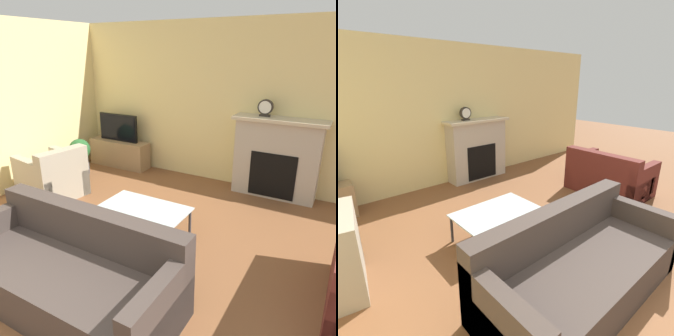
# 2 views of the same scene
# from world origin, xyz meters

# --- Properties ---
(wall_back) EXTENTS (8.99, 0.06, 2.70)m
(wall_back) POSITION_xyz_m (0.00, 4.50, 1.35)
(wall_back) COLOR beige
(wall_back) RESTS_ON ground_plane
(fireplace) EXTENTS (1.38, 0.41, 1.26)m
(fireplace) POSITION_xyz_m (0.80, 4.29, 0.66)
(fireplace) COLOR #B2A899
(fireplace) RESTS_ON ground_plane
(tv_stand) EXTENTS (1.24, 0.35, 0.52)m
(tv_stand) POSITION_xyz_m (-2.22, 4.21, 0.26)
(tv_stand) COLOR #997A56
(tv_stand) RESTS_ON ground_plane
(tv) EXTENTS (0.86, 0.06, 0.53)m
(tv) POSITION_xyz_m (-2.22, 4.21, 0.79)
(tv) COLOR black
(tv) RESTS_ON tv_stand
(couch_sectional) EXTENTS (2.18, 0.92, 0.82)m
(couch_sectional) POSITION_xyz_m (-0.30, 0.95, 0.29)
(couch_sectional) COLOR #3D332D
(couch_sectional) RESTS_ON ground_plane
(armchair_by_window) EXTENTS (1.02, 0.95, 0.82)m
(armchair_by_window) POSITION_xyz_m (-2.27, 2.54, 0.30)
(armchair_by_window) COLOR #9E937F
(armchair_by_window) RESTS_ON ground_plane
(coffee_table) EXTENTS (1.09, 0.63, 0.39)m
(coffee_table) POSITION_xyz_m (-0.32, 2.23, 0.36)
(coffee_table) COLOR #333338
(coffee_table) RESTS_ON ground_plane
(potted_plant) EXTENTS (0.39, 0.39, 0.68)m
(potted_plant) POSITION_xyz_m (-2.57, 3.47, 0.39)
(potted_plant) COLOR #47474C
(potted_plant) RESTS_ON ground_plane
(mantel_clock) EXTENTS (0.23, 0.07, 0.26)m
(mantel_clock) POSITION_xyz_m (0.56, 4.29, 1.40)
(mantel_clock) COLOR #28231E
(mantel_clock) RESTS_ON fireplace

